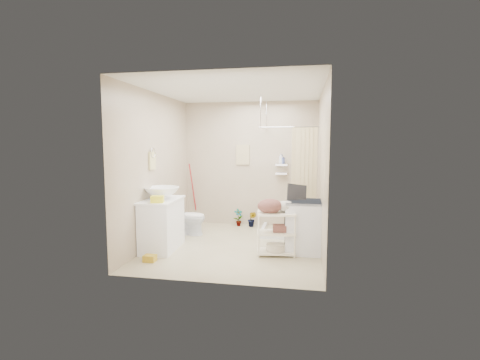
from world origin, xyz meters
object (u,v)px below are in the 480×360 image
object	(u,v)px
toilet	(188,217)
laundry_rack	(276,229)
washing_machine	(304,226)
vanity	(162,224)

from	to	relation	value
toilet	laundry_rack	size ratio (longest dim) A/B	0.83
washing_machine	vanity	bearing A→B (deg)	-173.18
toilet	laundry_rack	xyz separation A→B (m)	(1.75, -0.94, 0.07)
vanity	washing_machine	bearing A→B (deg)	3.79
laundry_rack	washing_machine	bearing A→B (deg)	21.41
vanity	laundry_rack	xyz separation A→B (m)	(1.87, 0.03, -0.01)
vanity	washing_machine	xyz separation A→B (m)	(2.30, 0.26, -0.00)
toilet	washing_machine	world-z (taller)	washing_machine
toilet	laundry_rack	world-z (taller)	laundry_rack
toilet	washing_machine	size ratio (longest dim) A/B	0.81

